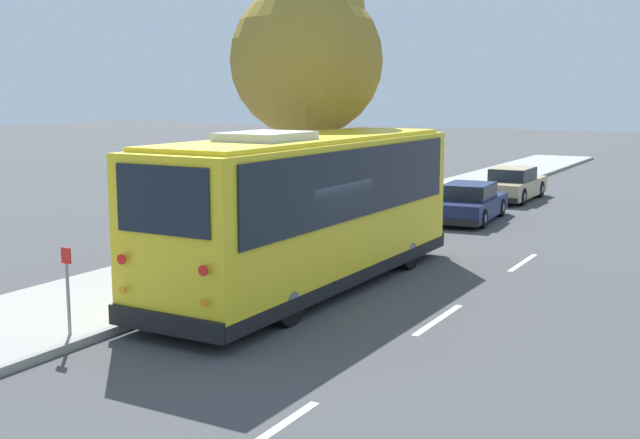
{
  "coord_description": "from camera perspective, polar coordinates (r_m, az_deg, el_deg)",
  "views": [
    {
      "loc": [
        -14.37,
        -8.57,
        4.35
      ],
      "look_at": [
        2.28,
        0.8,
        1.3
      ],
      "focal_mm": 45.0,
      "sensor_mm": 36.0,
      "label": 1
    }
  ],
  "objects": [
    {
      "name": "ground_plane",
      "position": [
        17.28,
        -1.39,
        -5.51
      ],
      "size": [
        160.0,
        160.0,
        0.0
      ],
      "primitive_type": "plane",
      "color": "#474749"
    },
    {
      "name": "parked_sedan_tan",
      "position": [
        33.44,
        13.56,
        2.41
      ],
      "size": [
        4.6,
        1.75,
        1.33
      ],
      "rotation": [
        0.0,
        0.0,
        0.01
      ],
      "color": "tan",
      "rests_on": "ground"
    },
    {
      "name": "sidewalk_slab",
      "position": [
        19.21,
        -10.28,
        -3.93
      ],
      "size": [
        80.0,
        3.61,
        0.15
      ],
      "primitive_type": "cube",
      "color": "#A3A099",
      "rests_on": "ground"
    },
    {
      "name": "sign_post_near",
      "position": [
        14.62,
        -17.5,
        -4.8
      ],
      "size": [
        0.06,
        0.22,
        1.55
      ],
      "color": "gray",
      "rests_on": "sidewalk_slab"
    },
    {
      "name": "lane_stripe_behind",
      "position": [
        10.69,
        -3.62,
        -14.94
      ],
      "size": [
        2.4,
        0.14,
        0.01
      ],
      "primitive_type": "cube",
      "color": "silver",
      "rests_on": "ground"
    },
    {
      "name": "sign_post_far",
      "position": [
        15.94,
        -12.56,
        -3.7
      ],
      "size": [
        0.06,
        0.22,
        1.43
      ],
      "color": "gray",
      "rests_on": "sidewalk_slab"
    },
    {
      "name": "curb_strip",
      "position": [
        18.1,
        -5.68,
        -4.64
      ],
      "size": [
        80.0,
        0.14,
        0.15
      ],
      "primitive_type": "cube",
      "color": "gray",
      "rests_on": "ground"
    },
    {
      "name": "street_tree",
      "position": [
        22.54,
        -0.83,
        11.92
      ],
      "size": [
        4.22,
        4.22,
        7.81
      ],
      "color": "brown",
      "rests_on": "sidewalk_slab"
    },
    {
      "name": "parked_sedan_navy",
      "position": [
        27.75,
        10.56,
        1.14
      ],
      "size": [
        4.57,
        2.07,
        1.29
      ],
      "rotation": [
        0.0,
        0.0,
        0.08
      ],
      "color": "#19234C",
      "rests_on": "ground"
    },
    {
      "name": "lane_stripe_ahead",
      "position": [
        21.31,
        14.23,
        -2.98
      ],
      "size": [
        2.4,
        0.14,
        0.01
      ],
      "primitive_type": "cube",
      "color": "silver",
      "rests_on": "ground"
    },
    {
      "name": "lane_stripe_mid",
      "position": [
        15.76,
        8.42,
        -7.04
      ],
      "size": [
        2.4,
        0.14,
        0.01
      ],
      "primitive_type": "cube",
      "color": "silver",
      "rests_on": "ground"
    },
    {
      "name": "shuttle_bus",
      "position": [
        17.67,
        -0.69,
        1.12
      ],
      "size": [
        10.01,
        2.72,
        3.56
      ],
      "rotation": [
        0.0,
        0.0,
        -0.01
      ],
      "color": "yellow",
      "rests_on": "ground"
    }
  ]
}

